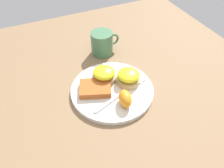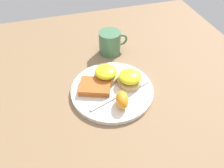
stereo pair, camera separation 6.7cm
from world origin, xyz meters
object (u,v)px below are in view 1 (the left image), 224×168
hashbrown_patty (95,88)px  cup (102,43)px  sandwich_benedict_left (128,77)px  fork (124,91)px  sandwich_benedict_right (104,75)px  orange_wedge (125,99)px

hashbrown_patty → cup: 0.22m
hashbrown_patty → cup: size_ratio=0.87×
sandwich_benedict_left → hashbrown_patty: bearing=175.7°
fork → sandwich_benedict_right: bearing=115.9°
sandwich_benedict_right → cup: cup is taller
sandwich_benedict_right → sandwich_benedict_left: bearing=-32.3°
hashbrown_patty → cup: (0.10, 0.19, 0.02)m
hashbrown_patty → orange_wedge: (0.06, -0.09, 0.01)m
sandwich_benedict_right → fork: (0.04, -0.08, -0.02)m
sandwich_benedict_left → hashbrown_patty: 0.11m
sandwich_benedict_left → fork: size_ratio=0.37×
hashbrown_patty → sandwich_benedict_left: bearing=-4.3°
sandwich_benedict_right → hashbrown_patty: size_ratio=0.80×
orange_wedge → fork: 0.05m
sandwich_benedict_right → fork: 0.09m
orange_wedge → sandwich_benedict_right: bearing=97.7°
fork → cup: size_ratio=1.88×
hashbrown_patty → sandwich_benedict_right: bearing=37.4°
cup → sandwich_benedict_left: bearing=-88.0°
cup → hashbrown_patty: bearing=-118.4°
orange_wedge → hashbrown_patty: bearing=125.0°
sandwich_benedict_right → fork: bearing=-64.1°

